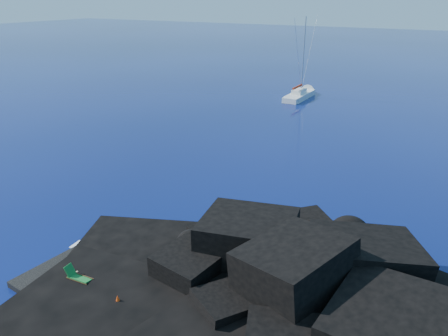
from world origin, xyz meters
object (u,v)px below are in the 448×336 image
object	(u,v)px
deck_chair	(79,275)
marker_cone	(118,300)
sailboat	(300,98)
sunbather	(71,270)

from	to	relation	value
deck_chair	marker_cone	world-z (taller)	deck_chair
sailboat	marker_cone	distance (m)	49.31
marker_cone	sailboat	bearing A→B (deg)	100.07
sunbather	marker_cone	distance (m)	4.07
deck_chair	marker_cone	xyz separation A→B (m)	(2.90, -0.36, -0.20)
sailboat	deck_chair	xyz separation A→B (m)	(5.72, -48.19, 0.84)
sunbather	marker_cone	world-z (taller)	marker_cone
sunbather	marker_cone	xyz separation A→B (m)	(3.99, -0.77, 0.11)
sailboat	deck_chair	distance (m)	48.53
deck_chair	sunbather	world-z (taller)	deck_chair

